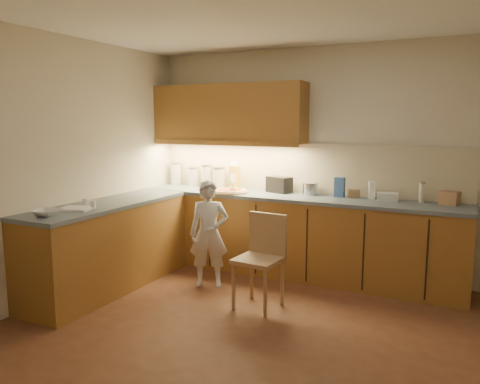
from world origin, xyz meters
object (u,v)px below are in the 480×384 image
(wooden_chair, at_px, (262,253))
(toaster, at_px, (279,185))
(child, at_px, (209,234))
(pizza_on_board, at_px, (230,191))
(oil_jug, at_px, (235,177))

(wooden_chair, distance_m, toaster, 1.32)
(child, bearing_deg, pizza_on_board, 72.76)
(wooden_chair, relative_size, oil_jug, 2.55)
(toaster, bearing_deg, oil_jug, -156.31)
(oil_jug, distance_m, toaster, 0.58)
(child, height_order, oil_jug, oil_jug)
(oil_jug, bearing_deg, wooden_chair, -52.62)
(wooden_chair, xyz_separation_m, oil_jug, (-0.88, 1.15, 0.57))
(child, distance_m, toaster, 1.11)
(oil_jug, relative_size, toaster, 1.05)
(oil_jug, bearing_deg, toaster, 3.28)
(wooden_chair, distance_m, oil_jug, 1.55)
(child, bearing_deg, toaster, 40.43)
(pizza_on_board, height_order, child, child)
(pizza_on_board, distance_m, wooden_chair, 1.29)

